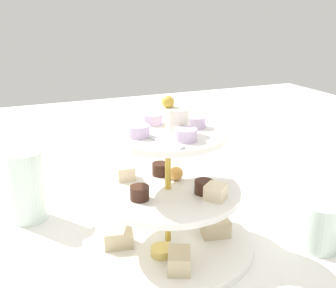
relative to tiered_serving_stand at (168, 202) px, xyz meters
name	(u,v)px	position (x,y,z in m)	size (l,w,h in m)	color
ground_plane	(168,245)	(0.00, 0.00, -0.08)	(2.40, 2.40, 0.00)	white
tiered_serving_stand	(168,202)	(0.00, 0.00, 0.00)	(0.29, 0.29, 0.26)	white
water_glass_tall_right	(27,186)	(-0.19, -0.21, -0.01)	(0.07, 0.07, 0.14)	silver
butter_knife_left	(191,172)	(-0.28, 0.18, -0.08)	(0.17, 0.01, 0.00)	silver
water_glass_mid_back	(320,227)	(0.11, 0.23, -0.04)	(0.06, 0.06, 0.08)	silver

